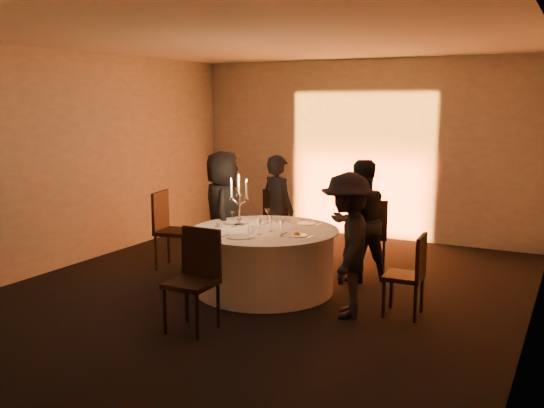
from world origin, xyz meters
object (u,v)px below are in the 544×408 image
at_px(banquet_table, 264,260).
at_px(chair_front, 196,273).
at_px(chair_back_left, 281,221).
at_px(guest_right, 348,245).
at_px(chair_back_right, 369,231).
at_px(guest_left, 223,212).
at_px(guest_back_left, 278,210).
at_px(coffee_cup, 219,225).
at_px(guest_back_right, 360,221).
at_px(chair_right, 411,271).
at_px(chair_left, 169,225).
at_px(candelabra, 239,208).

relative_size(banquet_table, chair_front, 1.75).
distance_m(chair_back_left, guest_right, 2.40).
xyz_separation_m(chair_back_right, guest_left, (-1.77, -0.89, 0.26)).
bearing_deg(guest_right, banquet_table, -123.19).
xyz_separation_m(guest_left, guest_back_left, (0.47, 0.72, -0.04)).
height_order(chair_back_left, guest_right, guest_right).
bearing_deg(chair_front, coffee_cup, 111.49).
distance_m(banquet_table, guest_back_right, 1.36).
height_order(banquet_table, guest_back_left, guest_back_left).
xyz_separation_m(chair_right, chair_front, (-1.85, -1.34, 0.08)).
relative_size(banquet_table, coffee_cup, 16.36).
bearing_deg(chair_right, coffee_cup, -90.52).
xyz_separation_m(chair_front, guest_back_left, (-0.42, 2.65, 0.20)).
xyz_separation_m(chair_right, guest_left, (-2.73, 0.59, 0.32)).
relative_size(guest_right, coffee_cup, 14.24).
relative_size(chair_front, guest_right, 0.66).
bearing_deg(guest_left, guest_right, -141.64).
relative_size(chair_back_left, guest_right, 0.67).
relative_size(chair_left, guest_back_right, 0.68).
xyz_separation_m(chair_front, coffee_cup, (-0.52, 1.26, 0.22)).
bearing_deg(chair_back_right, candelabra, 19.11).
height_order(chair_front, candelabra, candelabra).
distance_m(chair_left, chair_back_left, 1.60).
relative_size(guest_back_right, candelabra, 2.42).
height_order(chair_right, coffee_cup, chair_right).
relative_size(chair_left, chair_back_right, 1.07).
distance_m(chair_front, guest_back_left, 2.69).
bearing_deg(chair_back_left, banquet_table, 125.56).
distance_m(guest_back_left, coffee_cup, 1.40).
distance_m(chair_right, coffee_cup, 2.39).
relative_size(chair_back_right, guest_right, 0.64).
bearing_deg(chair_back_left, chair_right, 164.66).
height_order(banquet_table, chair_left, chair_left).
distance_m(guest_back_right, coffee_cup, 1.81).
bearing_deg(candelabra, guest_back_left, 93.37).
bearing_deg(chair_front, guest_back_right, 67.91).
height_order(chair_back_left, guest_back_left, guest_back_left).
relative_size(banquet_table, chair_back_right, 1.80).
xyz_separation_m(chair_back_left, guest_back_right, (1.34, -0.41, 0.19)).
bearing_deg(chair_back_right, banquet_table, 29.69).
distance_m(coffee_cup, candelabra, 0.33).
relative_size(chair_left, guest_right, 0.68).
bearing_deg(banquet_table, chair_front, -91.15).
height_order(guest_back_left, candelabra, guest_back_left).
xyz_separation_m(chair_back_left, coffee_cup, (-0.09, -1.52, 0.21)).
bearing_deg(chair_right, guest_left, -104.69).
bearing_deg(chair_right, guest_back_right, -140.03).
relative_size(chair_front, guest_back_right, 0.65).
height_order(guest_left, guest_back_left, guest_left).
height_order(guest_left, coffee_cup, guest_left).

